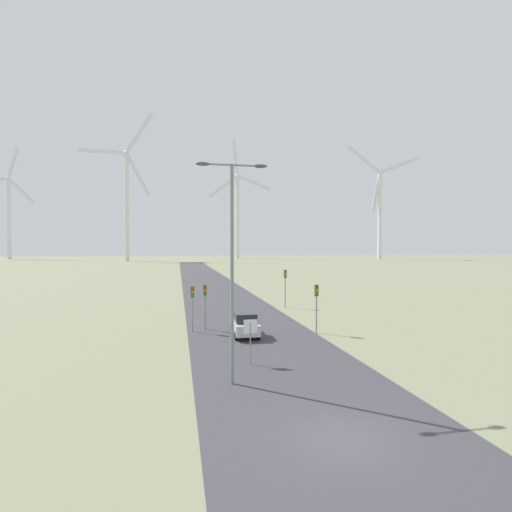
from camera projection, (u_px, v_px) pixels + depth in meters
name	position (u px, v px, depth m)	size (l,w,h in m)	color
ground_plane	(341.00, 439.00, 14.23)	(600.00, 600.00, 0.00)	#757A5B
road_surface	(216.00, 291.00, 61.32)	(10.00, 240.00, 0.01)	#38383D
streetlamp	(232.00, 247.00, 19.78)	(3.57, 0.32, 11.00)	gray
stop_sign_near	(250.00, 333.00, 23.23)	(0.81, 0.07, 2.61)	gray
traffic_light_post_near_left	(192.00, 298.00, 32.06)	(0.28, 0.34, 3.68)	gray
traffic_light_post_near_right	(317.00, 298.00, 31.53)	(0.28, 0.34, 3.86)	gray
traffic_light_post_mid_left	(205.00, 297.00, 32.97)	(0.28, 0.34, 3.71)	gray
traffic_light_post_mid_right	(285.00, 280.00, 44.78)	(0.28, 0.34, 4.28)	gray
car_approaching	(245.00, 324.00, 30.56)	(1.88, 4.13, 1.83)	#B7BCC1
wind_turbine_far_left	(9.00, 209.00, 226.35)	(31.37, 2.79, 63.86)	silver
wind_turbine_left	(127.00, 195.00, 193.38)	(35.67, 3.61, 72.06)	silver
wind_turbine_center	(237.00, 207.00, 244.29)	(37.07, 12.13, 72.45)	silver
wind_turbine_right	(380.00, 205.00, 224.53)	(39.30, 9.81, 64.08)	silver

